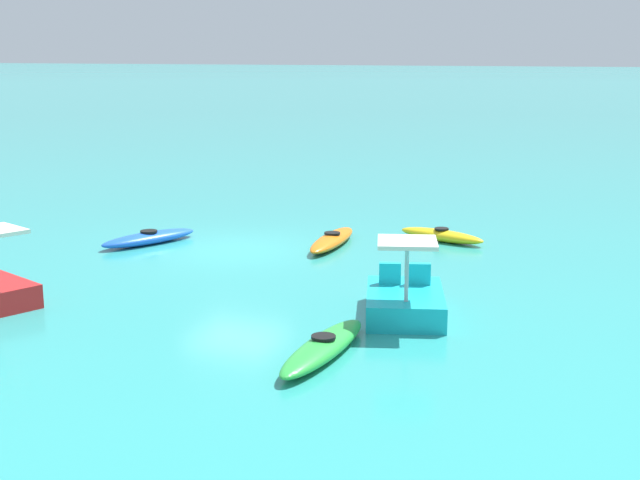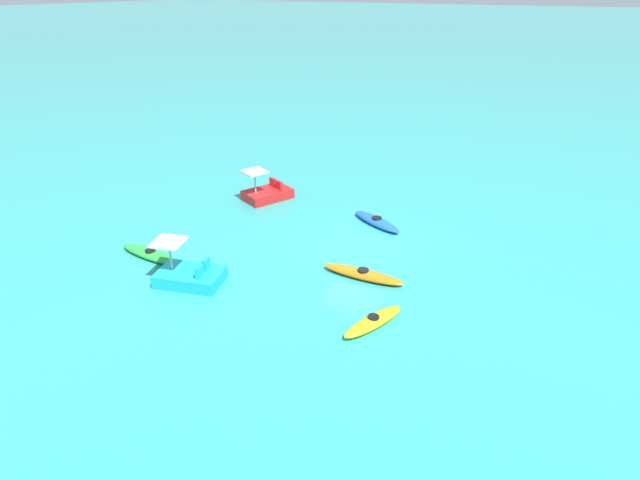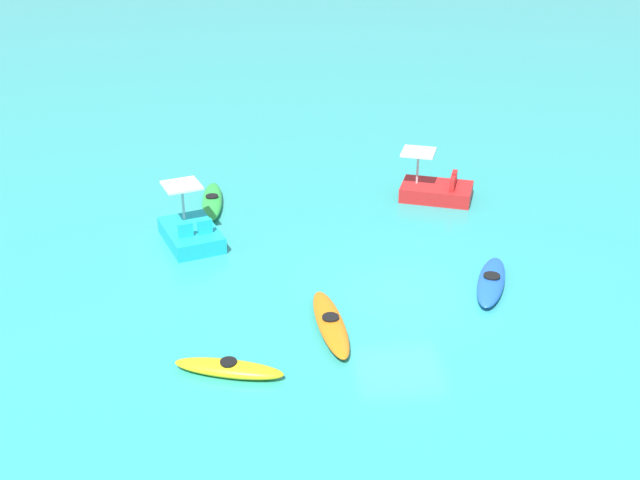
% 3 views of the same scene
% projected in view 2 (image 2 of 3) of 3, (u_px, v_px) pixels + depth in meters
% --- Properties ---
extents(ground_plane, '(600.00, 600.00, 0.00)m').
position_uv_depth(ground_plane, '(356.00, 247.00, 22.02)').
color(ground_plane, teal).
extents(kayak_blue, '(2.98, 1.79, 0.37)m').
position_uv_depth(kayak_blue, '(377.00, 221.00, 24.00)').
color(kayak_blue, blue).
rests_on(kayak_blue, ground_plane).
extents(kayak_green, '(3.24, 0.69, 0.37)m').
position_uv_depth(kayak_green, '(151.00, 254.00, 21.07)').
color(kayak_green, green).
rests_on(kayak_green, ground_plane).
extents(kayak_orange, '(3.29, 0.94, 0.37)m').
position_uv_depth(kayak_orange, '(363.00, 274.00, 19.63)').
color(kayak_orange, orange).
rests_on(kayak_orange, ground_plane).
extents(kayak_yellow, '(1.36, 2.68, 0.37)m').
position_uv_depth(kayak_yellow, '(373.00, 321.00, 16.87)').
color(kayak_yellow, yellow).
rests_on(kayak_yellow, ground_plane).
extents(pedal_boat_cyan, '(2.75, 2.18, 1.68)m').
position_uv_depth(pedal_boat_cyan, '(190.00, 275.00, 19.24)').
color(pedal_boat_cyan, '#19B7C6').
rests_on(pedal_boat_cyan, ground_plane).
extents(pedal_boat_red, '(2.26, 2.78, 1.68)m').
position_uv_depth(pedal_boat_red, '(267.00, 193.00, 26.80)').
color(pedal_boat_red, red).
rests_on(pedal_boat_red, ground_plane).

